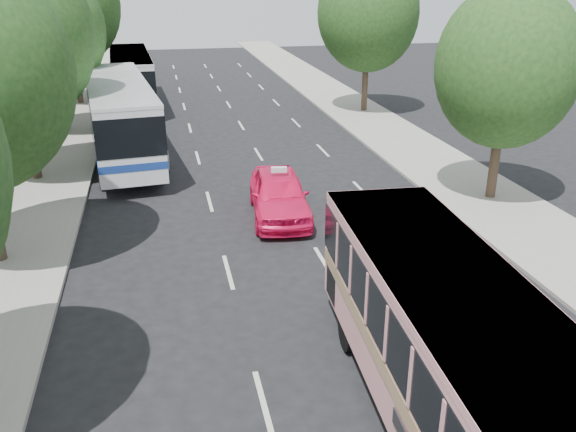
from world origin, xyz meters
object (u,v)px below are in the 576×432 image
object	(u,v)px
white_pickup	(140,144)
pink_taxi	(279,194)
pink_bus	(452,343)
tour_coach_rear	(131,74)
tour_coach_front	(120,113)

from	to	relation	value
white_pickup	pink_taxi	bearing A→B (deg)	-64.33
pink_taxi	pink_bus	bearing A→B (deg)	-80.12
pink_taxi	tour_coach_rear	world-z (taller)	tour_coach_rear
pink_bus	white_pickup	bearing A→B (deg)	109.60
pink_taxi	tour_coach_front	xyz separation A→B (m)	(-5.69, 8.69, 1.33)
white_pickup	tour_coach_rear	distance (m)	12.89
white_pickup	pink_bus	bearing A→B (deg)	-78.75
tour_coach_front	tour_coach_rear	xyz separation A→B (m)	(0.20, 12.35, -0.14)
pink_bus	pink_taxi	distance (m)	11.53
pink_taxi	white_pickup	bearing A→B (deg)	126.31
pink_taxi	white_pickup	size ratio (longest dim) A/B	0.91
pink_taxi	tour_coach_rear	size ratio (longest dim) A/B	0.43
tour_coach_front	tour_coach_rear	bearing A→B (deg)	82.60
pink_bus	white_pickup	xyz separation A→B (m)	(-5.80, 19.66, -1.20)
white_pickup	tour_coach_front	world-z (taller)	tour_coach_front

